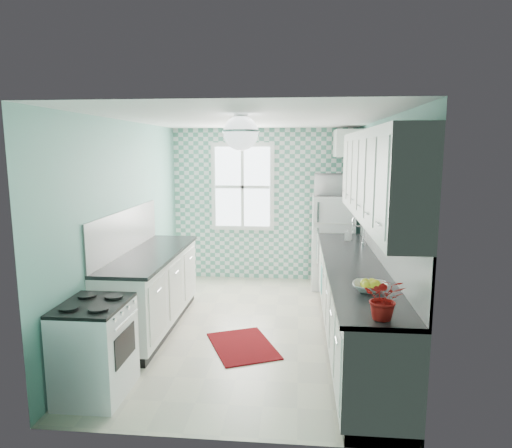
# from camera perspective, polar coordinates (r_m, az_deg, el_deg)

# --- Properties ---
(floor) EXTENTS (3.00, 4.40, 0.02)m
(floor) POSITION_cam_1_polar(r_m,az_deg,el_deg) (5.74, -0.75, -12.91)
(floor) COLOR beige
(floor) RESTS_ON ground
(ceiling) EXTENTS (3.00, 4.40, 0.02)m
(ceiling) POSITION_cam_1_polar(r_m,az_deg,el_deg) (5.32, -0.81, 13.06)
(ceiling) COLOR white
(ceiling) RESTS_ON wall_back
(wall_back) EXTENTS (3.00, 0.02, 2.50)m
(wall_back) POSITION_cam_1_polar(r_m,az_deg,el_deg) (7.57, 1.01, 2.42)
(wall_back) COLOR #6CAD9E
(wall_back) RESTS_ON floor
(wall_front) EXTENTS (3.00, 0.02, 2.50)m
(wall_front) POSITION_cam_1_polar(r_m,az_deg,el_deg) (3.26, -4.95, -7.03)
(wall_front) COLOR #6CAD9E
(wall_front) RESTS_ON floor
(wall_left) EXTENTS (0.02, 4.40, 2.50)m
(wall_left) POSITION_cam_1_polar(r_m,az_deg,el_deg) (5.75, -15.91, -0.17)
(wall_left) COLOR #6CAD9E
(wall_left) RESTS_ON floor
(wall_right) EXTENTS (0.02, 4.40, 2.50)m
(wall_right) POSITION_cam_1_polar(r_m,az_deg,el_deg) (5.44, 15.23, -0.66)
(wall_right) COLOR #6CAD9E
(wall_right) RESTS_ON floor
(accent_wall) EXTENTS (3.00, 0.01, 2.50)m
(accent_wall) POSITION_cam_1_polar(r_m,az_deg,el_deg) (7.55, 0.99, 2.40)
(accent_wall) COLOR #589E88
(accent_wall) RESTS_ON wall_back
(window) EXTENTS (1.04, 0.05, 1.44)m
(window) POSITION_cam_1_polar(r_m,az_deg,el_deg) (7.53, -1.68, 4.67)
(window) COLOR white
(window) RESTS_ON wall_back
(backsplash_right) EXTENTS (0.02, 3.60, 0.51)m
(backsplash_right) POSITION_cam_1_polar(r_m,az_deg,el_deg) (5.06, 15.72, -2.06)
(backsplash_right) COLOR white
(backsplash_right) RESTS_ON wall_right
(backsplash_left) EXTENTS (0.02, 2.15, 0.51)m
(backsplash_left) POSITION_cam_1_polar(r_m,az_deg,el_deg) (5.68, -15.95, -0.84)
(backsplash_left) COLOR white
(backsplash_left) RESTS_ON wall_left
(upper_cabinets_right) EXTENTS (0.33, 3.20, 0.90)m
(upper_cabinets_right) POSITION_cam_1_polar(r_m,az_deg,el_deg) (4.75, 14.70, 5.84)
(upper_cabinets_right) COLOR white
(upper_cabinets_right) RESTS_ON wall_right
(upper_cabinet_fridge) EXTENTS (0.40, 0.74, 0.40)m
(upper_cabinet_fridge) POSITION_cam_1_polar(r_m,az_deg,el_deg) (7.15, 11.39, 9.86)
(upper_cabinet_fridge) COLOR white
(upper_cabinet_fridge) RESTS_ON wall_right
(ceiling_light) EXTENTS (0.34, 0.34, 0.35)m
(ceiling_light) POSITION_cam_1_polar(r_m,az_deg,el_deg) (4.52, -1.91, 11.34)
(ceiling_light) COLOR silver
(ceiling_light) RESTS_ON ceiling
(base_cabinets_right) EXTENTS (0.60, 3.60, 0.90)m
(base_cabinets_right) POSITION_cam_1_polar(r_m,az_deg,el_deg) (5.22, 12.19, -10.07)
(base_cabinets_right) COLOR white
(base_cabinets_right) RESTS_ON floor
(countertop_right) EXTENTS (0.63, 3.60, 0.04)m
(countertop_right) POSITION_cam_1_polar(r_m,az_deg,el_deg) (5.08, 12.21, -5.07)
(countertop_right) COLOR black
(countertop_right) RESTS_ON base_cabinets_right
(base_cabinets_left) EXTENTS (0.60, 2.15, 0.90)m
(base_cabinets_left) POSITION_cam_1_polar(r_m,az_deg,el_deg) (5.76, -12.92, -8.21)
(base_cabinets_left) COLOR white
(base_cabinets_left) RESTS_ON floor
(countertop_left) EXTENTS (0.63, 2.15, 0.04)m
(countertop_left) POSITION_cam_1_polar(r_m,az_deg,el_deg) (5.64, -12.95, -3.66)
(countertop_left) COLOR black
(countertop_left) RESTS_ON base_cabinets_left
(fridge) EXTENTS (0.64, 0.64, 1.46)m
(fridge) POSITION_cam_1_polar(r_m,az_deg,el_deg) (7.24, 9.54, -2.20)
(fridge) COLOR white
(fridge) RESTS_ON floor
(stove) EXTENTS (0.55, 0.69, 0.83)m
(stove) POSITION_cam_1_polar(r_m,az_deg,el_deg) (4.40, -19.46, -14.37)
(stove) COLOR white
(stove) RESTS_ON floor
(sink) EXTENTS (0.55, 0.47, 0.53)m
(sink) POSITION_cam_1_polar(r_m,az_deg,el_deg) (5.94, 11.39, -2.85)
(sink) COLOR silver
(sink) RESTS_ON countertop_right
(rug) EXTENTS (0.93, 1.07, 0.01)m
(rug) POSITION_cam_1_polar(r_m,az_deg,el_deg) (5.24, -1.65, -14.97)
(rug) COLOR maroon
(rug) RESTS_ON floor
(dish_towel) EXTENTS (0.04, 0.23, 0.35)m
(dish_towel) POSITION_cam_1_polar(r_m,az_deg,el_deg) (6.08, 8.21, -6.85)
(dish_towel) COLOR teal
(dish_towel) RESTS_ON base_cabinets_right
(fruit_bowl) EXTENTS (0.35, 0.35, 0.07)m
(fruit_bowl) POSITION_cam_1_polar(r_m,az_deg,el_deg) (4.13, 14.04, -7.67)
(fruit_bowl) COLOR white
(fruit_bowl) RESTS_ON countertop_right
(potted_plant) EXTENTS (0.32, 0.29, 0.32)m
(potted_plant) POSITION_cam_1_polar(r_m,az_deg,el_deg) (3.47, 15.76, -8.92)
(potted_plant) COLOR #B41212
(potted_plant) RESTS_ON countertop_right
(soap_bottle) EXTENTS (0.10, 0.10, 0.18)m
(soap_bottle) POSITION_cam_1_polar(r_m,az_deg,el_deg) (6.31, 11.47, -1.22)
(soap_bottle) COLOR #91A3B5
(soap_bottle) RESTS_ON countertop_right
(microwave) EXTENTS (0.60, 0.42, 0.33)m
(microwave) POSITION_cam_1_polar(r_m,az_deg,el_deg) (7.12, 9.74, 4.87)
(microwave) COLOR silver
(microwave) RESTS_ON fridge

